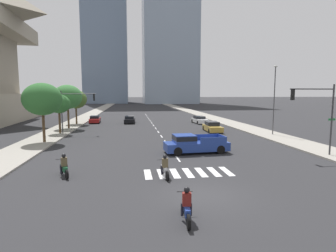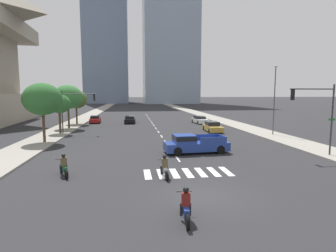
{
  "view_description": "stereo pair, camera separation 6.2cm",
  "coord_description": "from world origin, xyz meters",
  "px_view_note": "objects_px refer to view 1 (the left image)",
  "views": [
    {
      "loc": [
        -3.76,
        -13.42,
        5.3
      ],
      "look_at": [
        0.0,
        14.22,
        2.0
      ],
      "focal_mm": 29.37,
      "sensor_mm": 36.0,
      "label": 1
    },
    {
      "loc": [
        -3.7,
        -13.42,
        5.3
      ],
      "look_at": [
        0.0,
        14.22,
        2.0
      ],
      "focal_mm": 29.37,
      "sensor_mm": 36.0,
      "label": 2
    }
  ],
  "objects_px": {
    "motorcycle_lead": "(186,207)",
    "traffic_signal_far": "(75,104)",
    "street_tree_nearest": "(42,99)",
    "sedan_red_2": "(95,120)",
    "street_tree_second": "(59,104)",
    "sedan_white_0": "(200,120)",
    "traffic_signal_near": "(317,107)",
    "street_lamp_east": "(274,95)",
    "pickup_truck": "(193,144)",
    "motorcycle_trailing": "(165,168)",
    "motorcycle_third": "(64,167)",
    "street_tree_third": "(68,97)",
    "sedan_gold_3": "(212,127)",
    "street_tree_fourth": "(76,99)",
    "sedan_black_1": "(130,120)"
  },
  "relations": [
    {
      "from": "sedan_white_0",
      "to": "traffic_signal_near",
      "type": "bearing_deg",
      "value": 0.97
    },
    {
      "from": "motorcycle_third",
      "to": "street_lamp_east",
      "type": "height_order",
      "value": "street_lamp_east"
    },
    {
      "from": "motorcycle_lead",
      "to": "traffic_signal_near",
      "type": "bearing_deg",
      "value": -47.15
    },
    {
      "from": "motorcycle_lead",
      "to": "street_lamp_east",
      "type": "xyz_separation_m",
      "value": [
        15.61,
        21.64,
        4.48
      ]
    },
    {
      "from": "motorcycle_third",
      "to": "street_tree_second",
      "type": "bearing_deg",
      "value": -9.88
    },
    {
      "from": "motorcycle_lead",
      "to": "street_tree_nearest",
      "type": "height_order",
      "value": "street_tree_nearest"
    },
    {
      "from": "sedan_red_2",
      "to": "motorcycle_trailing",
      "type": "bearing_deg",
      "value": -167.92
    },
    {
      "from": "motorcycle_lead",
      "to": "traffic_signal_near",
      "type": "distance_m",
      "value": 16.77
    },
    {
      "from": "motorcycle_third",
      "to": "street_tree_nearest",
      "type": "distance_m",
      "value": 14.13
    },
    {
      "from": "street_tree_third",
      "to": "sedan_gold_3",
      "type": "bearing_deg",
      "value": -14.94
    },
    {
      "from": "motorcycle_trailing",
      "to": "traffic_signal_near",
      "type": "distance_m",
      "value": 14.19
    },
    {
      "from": "sedan_gold_3",
      "to": "traffic_signal_near",
      "type": "height_order",
      "value": "traffic_signal_near"
    },
    {
      "from": "sedan_white_0",
      "to": "street_tree_second",
      "type": "bearing_deg",
      "value": -69.56
    },
    {
      "from": "motorcycle_third",
      "to": "street_tree_third",
      "type": "bearing_deg",
      "value": -12.79
    },
    {
      "from": "sedan_gold_3",
      "to": "traffic_signal_near",
      "type": "distance_m",
      "value": 17.04
    },
    {
      "from": "street_tree_second",
      "to": "sedan_white_0",
      "type": "bearing_deg",
      "value": 25.88
    },
    {
      "from": "street_tree_nearest",
      "to": "motorcycle_lead",
      "type": "bearing_deg",
      "value": -59.88
    },
    {
      "from": "street_lamp_east",
      "to": "street_tree_third",
      "type": "distance_m",
      "value": 28.89
    },
    {
      "from": "motorcycle_lead",
      "to": "sedan_white_0",
      "type": "height_order",
      "value": "motorcycle_lead"
    },
    {
      "from": "sedan_white_0",
      "to": "street_tree_third",
      "type": "xyz_separation_m",
      "value": [
        -21.45,
        -5.27,
        4.2
      ]
    },
    {
      "from": "motorcycle_lead",
      "to": "street_lamp_east",
      "type": "bearing_deg",
      "value": -30.49
    },
    {
      "from": "traffic_signal_near",
      "to": "street_tree_nearest",
      "type": "xyz_separation_m",
      "value": [
        -24.47,
        9.82,
        0.52
      ]
    },
    {
      "from": "sedan_white_0",
      "to": "street_lamp_east",
      "type": "xyz_separation_m",
      "value": [
        5.65,
        -15.28,
        4.47
      ]
    },
    {
      "from": "motorcycle_third",
      "to": "sedan_red_2",
      "type": "height_order",
      "value": "motorcycle_third"
    },
    {
      "from": "street_tree_third",
      "to": "pickup_truck",
      "type": "bearing_deg",
      "value": -51.77
    },
    {
      "from": "sedan_black_1",
      "to": "street_tree_second",
      "type": "height_order",
      "value": "street_tree_second"
    },
    {
      "from": "motorcycle_third",
      "to": "sedan_white_0",
      "type": "height_order",
      "value": "motorcycle_third"
    },
    {
      "from": "street_lamp_east",
      "to": "street_tree_second",
      "type": "distance_m",
      "value": 27.55
    },
    {
      "from": "motorcycle_third",
      "to": "pickup_truck",
      "type": "xyz_separation_m",
      "value": [
        9.85,
        5.71,
        0.23
      ]
    },
    {
      "from": "street_tree_third",
      "to": "street_tree_fourth",
      "type": "bearing_deg",
      "value": 90.0
    },
    {
      "from": "street_lamp_east",
      "to": "pickup_truck",
      "type": "bearing_deg",
      "value": -144.72
    },
    {
      "from": "traffic_signal_near",
      "to": "traffic_signal_far",
      "type": "relative_size",
      "value": 1.07
    },
    {
      "from": "motorcycle_lead",
      "to": "street_tree_fourth",
      "type": "relative_size",
      "value": 0.38
    },
    {
      "from": "sedan_red_2",
      "to": "street_lamp_east",
      "type": "bearing_deg",
      "value": -129.5
    },
    {
      "from": "street_tree_fourth",
      "to": "sedan_gold_3",
      "type": "bearing_deg",
      "value": -29.4
    },
    {
      "from": "sedan_gold_3",
      "to": "street_lamp_east",
      "type": "distance_m",
      "value": 9.12
    },
    {
      "from": "motorcycle_trailing",
      "to": "motorcycle_third",
      "type": "bearing_deg",
      "value": 74.93
    },
    {
      "from": "motorcycle_trailing",
      "to": "street_tree_third",
      "type": "xyz_separation_m",
      "value": [
        -11.32,
        25.6,
        4.21
      ]
    },
    {
      "from": "motorcycle_lead",
      "to": "sedan_red_2",
      "type": "distance_m",
      "value": 41.29
    },
    {
      "from": "street_tree_nearest",
      "to": "street_tree_second",
      "type": "relative_size",
      "value": 1.24
    },
    {
      "from": "motorcycle_third",
      "to": "street_tree_fourth",
      "type": "distance_m",
      "value": 31.16
    },
    {
      "from": "sedan_gold_3",
      "to": "street_tree_nearest",
      "type": "bearing_deg",
      "value": -71.01
    },
    {
      "from": "sedan_white_0",
      "to": "street_tree_third",
      "type": "distance_m",
      "value": 22.48
    },
    {
      "from": "motorcycle_trailing",
      "to": "traffic_signal_near",
      "type": "relative_size",
      "value": 0.36
    },
    {
      "from": "sedan_red_2",
      "to": "street_tree_second",
      "type": "height_order",
      "value": "street_tree_second"
    },
    {
      "from": "motorcycle_lead",
      "to": "traffic_signal_far",
      "type": "xyz_separation_m",
      "value": [
        -9.41,
        26.19,
        3.36
      ]
    },
    {
      "from": "sedan_black_1",
      "to": "street_tree_second",
      "type": "bearing_deg",
      "value": 146.76
    },
    {
      "from": "sedan_white_0",
      "to": "traffic_signal_near",
      "type": "relative_size",
      "value": 0.79
    },
    {
      "from": "motorcycle_lead",
      "to": "street_lamp_east",
      "type": "relative_size",
      "value": 0.25
    },
    {
      "from": "sedan_white_0",
      "to": "street_tree_second",
      "type": "distance_m",
      "value": 24.07
    }
  ]
}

